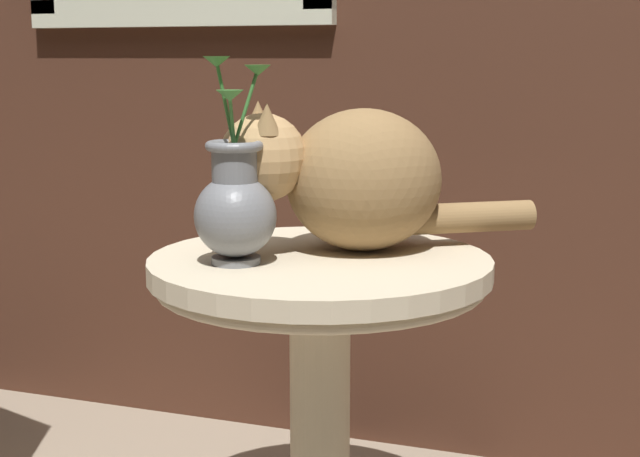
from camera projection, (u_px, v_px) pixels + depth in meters
wicker_side_table at (320, 356)px, 1.64m from camera, size 0.59×0.59×0.59m
cat at (351, 177)px, 1.64m from camera, size 0.51×0.38×0.27m
pewter_vase_with_ivy at (235, 204)px, 1.54m from camera, size 0.14×0.14×0.34m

